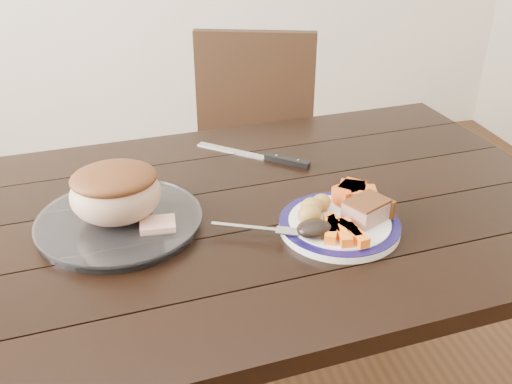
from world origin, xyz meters
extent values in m
cube|color=black|center=(0.00, 0.00, 0.73)|extent=(1.68, 1.05, 0.04)
cube|color=black|center=(0.68, 0.44, 0.35)|extent=(0.07, 0.07, 0.71)
cube|color=black|center=(0.22, 0.65, 0.45)|extent=(0.53, 0.53, 0.04)
cube|color=black|center=(0.28, 0.84, 0.70)|extent=(0.41, 0.16, 0.46)
cube|color=black|center=(0.44, 0.77, 0.21)|extent=(0.04, 0.04, 0.43)
cube|color=black|center=(0.34, 0.42, 0.21)|extent=(0.04, 0.04, 0.43)
cube|color=black|center=(0.10, 0.88, 0.21)|extent=(0.04, 0.04, 0.43)
cube|color=black|center=(-0.01, 0.53, 0.21)|extent=(0.04, 0.04, 0.43)
cylinder|color=white|center=(0.23, -0.12, 0.76)|extent=(0.25, 0.25, 0.02)
torus|color=#120C3F|center=(0.23, -0.12, 0.77)|extent=(0.25, 0.25, 0.02)
cylinder|color=white|center=(-0.21, -0.01, 0.76)|extent=(0.33, 0.33, 0.02)
cube|color=tan|center=(0.29, -0.13, 0.79)|extent=(0.10, 0.10, 0.04)
ellipsoid|color=gold|center=(0.21, -0.07, 0.79)|extent=(0.04, 0.04, 0.04)
ellipsoid|color=gold|center=(0.18, -0.09, 0.79)|extent=(0.05, 0.04, 0.04)
ellipsoid|color=gold|center=(0.17, -0.12, 0.79)|extent=(0.05, 0.04, 0.04)
cube|color=orange|center=(0.20, -0.17, 0.78)|extent=(0.05, 0.07, 0.02)
cube|color=orange|center=(0.22, -0.16, 0.78)|extent=(0.05, 0.07, 0.02)
cube|color=orange|center=(0.24, -0.20, 0.78)|extent=(0.03, 0.07, 0.02)
cube|color=orange|center=(0.21, -0.19, 0.78)|extent=(0.03, 0.07, 0.02)
cube|color=orange|center=(0.23, -0.18, 0.78)|extent=(0.03, 0.07, 0.02)
cube|color=orange|center=(0.20, -0.15, 0.78)|extent=(0.03, 0.07, 0.02)
cube|color=#F05B1A|center=(0.29, -0.05, 0.79)|extent=(0.07, 0.07, 0.04)
cube|color=#F05B1A|center=(0.30, -0.07, 0.79)|extent=(0.06, 0.06, 0.04)
cube|color=#F05B1A|center=(0.29, -0.05, 0.79)|extent=(0.07, 0.07, 0.04)
cube|color=#F05B1A|center=(0.27, -0.06, 0.79)|extent=(0.07, 0.06, 0.04)
ellipsoid|color=black|center=(0.16, -0.16, 0.79)|extent=(0.07, 0.05, 0.03)
cube|color=silver|center=(0.04, -0.10, 0.77)|extent=(0.13, 0.07, 0.00)
cube|color=silver|center=(0.12, -0.14, 0.77)|extent=(0.05, 0.04, 0.00)
ellipsoid|color=tan|center=(-0.21, -0.01, 0.83)|extent=(0.18, 0.16, 0.12)
cube|color=tan|center=(-0.13, -0.07, 0.78)|extent=(0.07, 0.06, 0.02)
cube|color=silver|center=(0.09, 0.30, 0.75)|extent=(0.17, 0.15, 0.00)
cube|color=black|center=(0.21, 0.20, 0.76)|extent=(0.10, 0.09, 0.01)
camera|label=1|loc=(-0.16, -1.05, 1.39)|focal=40.00mm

